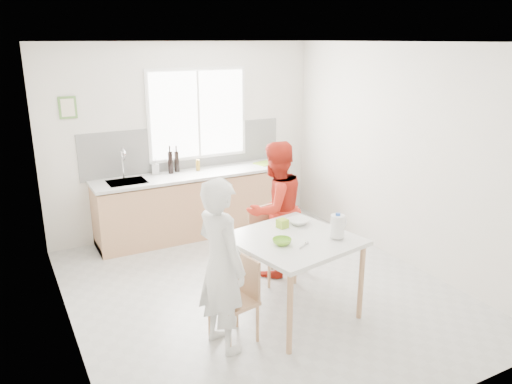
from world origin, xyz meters
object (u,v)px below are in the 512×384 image
at_px(chair_left, 238,296).
at_px(bowl_green, 282,242).
at_px(wine_bottle_b, 177,161).
at_px(bowl_white, 298,222).
at_px(milk_jug, 338,226).
at_px(dining_table, 293,246).
at_px(person_red, 275,209).
at_px(wine_bottle_a, 170,162).
at_px(chair_far, 267,240).
at_px(person_white, 221,265).

relative_size(chair_left, bowl_green, 4.39).
bearing_deg(wine_bottle_b, bowl_green, -88.94).
bearing_deg(bowl_white, milk_jug, -76.74).
height_order(dining_table, bowl_green, bowl_green).
bearing_deg(milk_jug, dining_table, 139.07).
relative_size(chair_left, person_red, 0.50).
distance_m(bowl_white, wine_bottle_a, 2.46).
relative_size(bowl_white, wine_bottle_a, 0.71).
bearing_deg(chair_far, person_red, 10.61).
bearing_deg(chair_left, dining_table, 90.00).
bearing_deg(person_red, wine_bottle_b, -83.31).
height_order(chair_left, bowl_green, bowl_green).
bearing_deg(milk_jug, person_white, 166.82).
bearing_deg(bowl_white, person_white, -157.28).
distance_m(milk_jug, wine_bottle_b, 3.00).
distance_m(chair_left, bowl_white, 1.11).
relative_size(dining_table, chair_far, 1.50).
distance_m(dining_table, chair_far, 0.93).
relative_size(person_white, wine_bottle_a, 5.06).
distance_m(chair_left, wine_bottle_b, 2.95).
distance_m(chair_far, person_red, 0.37).
bearing_deg(wine_bottle_b, bowl_white, -78.61).
relative_size(bowl_green, wine_bottle_b, 0.62).
bearing_deg(wine_bottle_a, chair_left, -96.69).
relative_size(dining_table, milk_jug, 5.25).
bearing_deg(bowl_white, chair_far, 95.65).
xyz_separation_m(chair_left, person_white, (-0.18, -0.03, 0.36)).
xyz_separation_m(chair_left, wine_bottle_b, (0.44, 2.85, 0.62)).
xyz_separation_m(chair_far, milk_jug, (0.18, -1.08, 0.51)).
distance_m(chair_far, wine_bottle_a, 1.99).
xyz_separation_m(bowl_white, wine_bottle_a, (-0.60, 2.38, 0.20)).
height_order(dining_table, chair_far, chair_far).
relative_size(chair_far, wine_bottle_b, 2.86).
height_order(person_white, bowl_white, person_white).
height_order(chair_far, person_white, person_white).
distance_m(person_white, person_red, 1.60).
xyz_separation_m(bowl_white, milk_jug, (0.12, -0.52, 0.10)).
xyz_separation_m(dining_table, person_white, (-0.86, -0.16, 0.05)).
distance_m(chair_left, person_red, 1.49).
distance_m(bowl_white, wine_bottle_b, 2.48).
relative_size(dining_table, bowl_white, 5.66).
xyz_separation_m(person_white, bowl_green, (0.67, 0.08, 0.07)).
height_order(bowl_white, milk_jug, milk_jug).
distance_m(person_white, wine_bottle_b, 2.96).
xyz_separation_m(person_red, bowl_green, (-0.51, -1.00, 0.07)).
relative_size(person_red, wine_bottle_a, 5.07).
height_order(person_red, wine_bottle_a, person_red).
bearing_deg(dining_table, person_white, -169.29).
distance_m(chair_far, bowl_green, 1.10).
height_order(bowl_white, wine_bottle_a, wine_bottle_a).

